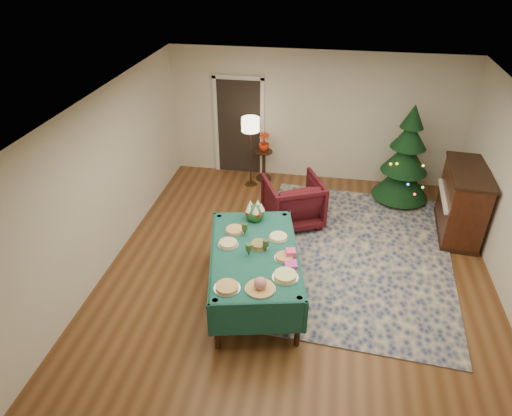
% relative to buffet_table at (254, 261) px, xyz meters
% --- Properties ---
extents(room_shell, '(7.00, 7.00, 7.00)m').
position_rel_buffet_table_xyz_m(room_shell, '(0.57, 0.51, 0.69)').
color(room_shell, '#593319').
rests_on(room_shell, ground).
extents(doorway, '(1.08, 0.04, 2.16)m').
position_rel_buffet_table_xyz_m(doorway, '(-1.03, 3.99, 0.44)').
color(doorway, black).
rests_on(doorway, ground).
extents(rug, '(3.49, 4.42, 0.02)m').
position_rel_buffet_table_xyz_m(rug, '(1.42, 1.30, -0.65)').
color(rug, navy).
rests_on(rug, ground).
extents(buffet_table, '(1.65, 2.31, 0.82)m').
position_rel_buffet_table_xyz_m(buffet_table, '(0.00, 0.00, 0.00)').
color(buffet_table, black).
rests_on(buffet_table, ground).
extents(platter_0, '(0.34, 0.34, 0.05)m').
position_rel_buffet_table_xyz_m(platter_0, '(-0.20, -0.81, 0.19)').
color(platter_0, silver).
rests_on(platter_0, buffet_table).
extents(platter_1, '(0.38, 0.38, 0.18)m').
position_rel_buffet_table_xyz_m(platter_1, '(0.21, -0.75, 0.23)').
color(platter_1, silver).
rests_on(platter_1, buffet_table).
extents(platter_2, '(0.34, 0.34, 0.07)m').
position_rel_buffet_table_xyz_m(platter_2, '(0.49, -0.48, 0.19)').
color(platter_2, silver).
rests_on(platter_2, buffet_table).
extents(platter_3, '(0.28, 0.28, 0.05)m').
position_rel_buffet_table_xyz_m(platter_3, '(0.43, -0.08, 0.18)').
color(platter_3, silver).
rests_on(platter_3, buffet_table).
extents(platter_4, '(0.30, 0.30, 0.06)m').
position_rel_buffet_table_xyz_m(platter_4, '(-0.39, 0.09, 0.19)').
color(platter_4, silver).
rests_on(platter_4, buffet_table).
extents(platter_5, '(0.27, 0.27, 0.08)m').
position_rel_buffet_table_xyz_m(platter_5, '(0.05, 0.11, 0.20)').
color(platter_5, silver).
rests_on(platter_5, buffet_table).
extents(platter_6, '(0.30, 0.30, 0.05)m').
position_rel_buffet_table_xyz_m(platter_6, '(0.29, 0.38, 0.18)').
color(platter_6, silver).
rests_on(platter_6, buffet_table).
extents(platter_7, '(0.31, 0.31, 0.05)m').
position_rel_buffet_table_xyz_m(platter_7, '(-0.37, 0.45, 0.18)').
color(platter_7, silver).
rests_on(platter_7, buffet_table).
extents(goblet_0, '(0.09, 0.09, 0.19)m').
position_rel_buffet_table_xyz_m(goblet_0, '(-0.21, 0.39, 0.26)').
color(goblet_0, '#2D471E').
rests_on(goblet_0, buffet_table).
extents(goblet_1, '(0.09, 0.09, 0.19)m').
position_rel_buffet_table_xyz_m(goblet_1, '(0.15, 0.04, 0.26)').
color(goblet_1, '#2D471E').
rests_on(goblet_1, buffet_table).
extents(goblet_2, '(0.09, 0.09, 0.19)m').
position_rel_buffet_table_xyz_m(goblet_2, '(-0.06, -0.10, 0.26)').
color(goblet_2, '#2D471E').
rests_on(goblet_2, buffet_table).
extents(napkin_stack, '(0.19, 0.19, 0.04)m').
position_rel_buffet_table_xyz_m(napkin_stack, '(0.53, -0.22, 0.18)').
color(napkin_stack, '#D03AA6').
rests_on(napkin_stack, buffet_table).
extents(gift_box, '(0.16, 0.16, 0.11)m').
position_rel_buffet_table_xyz_m(gift_box, '(0.51, -0.03, 0.22)').
color(gift_box, '#F4437F').
rests_on(gift_box, buffet_table).
extents(centerpiece, '(0.29, 0.30, 0.34)m').
position_rel_buffet_table_xyz_m(centerpiece, '(-0.13, 0.81, 0.31)').
color(centerpiece, '#1E4C1E').
rests_on(centerpiece, buffet_table).
extents(armchair, '(1.23, 1.20, 0.98)m').
position_rel_buffet_table_xyz_m(armchair, '(0.34, 2.09, -0.17)').
color(armchair, '#410D14').
rests_on(armchair, ground).
extents(floor_lamp, '(0.36, 0.36, 1.49)m').
position_rel_buffet_table_xyz_m(floor_lamp, '(-0.67, 3.38, 0.61)').
color(floor_lamp, '#A57F3F').
rests_on(floor_lamp, ground).
extents(side_table, '(0.37, 0.37, 0.66)m').
position_rel_buffet_table_xyz_m(side_table, '(-0.44, 3.71, -0.34)').
color(side_table, black).
rests_on(side_table, ground).
extents(potted_plant, '(0.23, 0.41, 0.23)m').
position_rel_buffet_table_xyz_m(potted_plant, '(-0.44, 3.71, 0.11)').
color(potted_plant, '#B6270D').
rests_on(potted_plant, side_table).
extents(christmas_tree, '(1.30, 1.30, 1.97)m').
position_rel_buffet_table_xyz_m(christmas_tree, '(2.36, 3.29, 0.23)').
color(christmas_tree, black).
rests_on(christmas_tree, ground).
extents(piano, '(0.78, 1.48, 1.24)m').
position_rel_buffet_table_xyz_m(piano, '(3.25, 2.28, -0.05)').
color(piano, black).
rests_on(piano, ground).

